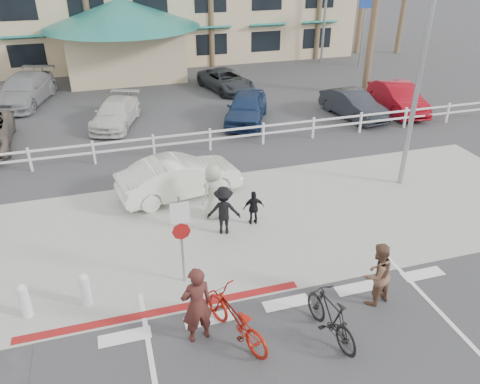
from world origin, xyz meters
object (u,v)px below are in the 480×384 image
object	(u,v)px
bike_red	(236,319)
sign_post	(181,236)
car_white_sedan	(179,177)
bike_black	(331,317)

from	to	relation	value
bike_red	sign_post	bearing A→B (deg)	-93.73
sign_post	car_white_sedan	bearing A→B (deg)	80.99
sign_post	bike_black	size ratio (longest dim) A/B	1.51
sign_post	bike_red	bearing A→B (deg)	-71.92
sign_post	car_white_sedan	size ratio (longest dim) A/B	0.67
sign_post	bike_black	xyz separation A→B (m)	(2.84, -2.89, -0.87)
bike_red	bike_black	bearing A→B (deg)	143.29
bike_black	car_white_sedan	distance (m)	7.92
car_white_sedan	sign_post	bearing A→B (deg)	159.68
bike_red	bike_black	xyz separation A→B (m)	(2.08, -0.55, 0.01)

